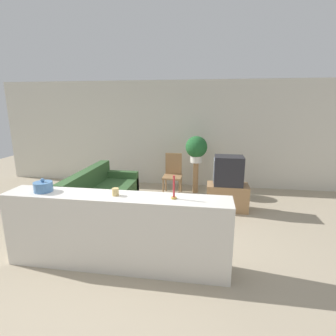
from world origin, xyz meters
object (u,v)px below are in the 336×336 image
television (228,171)px  potted_plant (196,148)px  wooden_chair (173,172)px  decorative_bowl (43,187)px  couch (102,198)px

television → potted_plant: 1.23m
potted_plant → television: bearing=-54.7°
television → wooden_chair: television is taller
wooden_chair → decorative_bowl: 3.37m
couch → wooden_chair: 1.88m
couch → television: bearing=12.5°
potted_plant → decorative_bowl: 3.67m
wooden_chair → couch: bearing=-130.9°
potted_plant → decorative_bowl: potted_plant is taller
decorative_bowl → wooden_chair: bearing=67.1°
television → decorative_bowl: size_ratio=2.45×
couch → wooden_chair: size_ratio=2.06×
wooden_chair → decorative_bowl: decorative_bowl is taller
television → wooden_chair: size_ratio=0.61×
wooden_chair → potted_plant: bearing=11.3°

